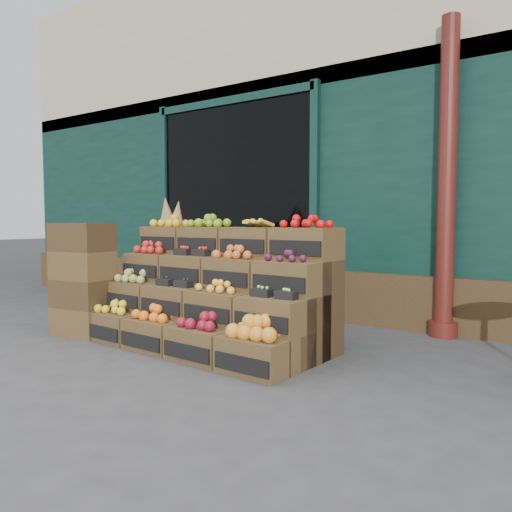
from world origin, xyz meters
The scene contains 5 objects.
ground centered at (0.00, 0.00, 0.00)m, with size 60.00×60.00×0.00m, color #3A3A3C.
shop_facade centered at (0.00, 5.11, 2.40)m, with size 12.00×6.24×4.80m.
crate_display centered at (-0.53, 0.47, 0.45)m, with size 2.37×1.25×1.45m.
spare_crates centered at (-1.91, 0.01, 0.58)m, with size 0.62×0.46×1.16m.
shopkeeper centered at (-1.28, 2.70, 0.92)m, with size 0.67×0.44×1.83m, color #185524.
Camera 1 is at (2.49, -3.19, 1.18)m, focal length 35.00 mm.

